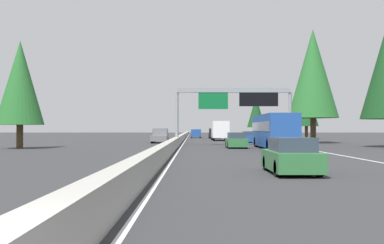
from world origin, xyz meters
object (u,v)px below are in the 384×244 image
at_px(box_truck_far_center, 220,130).
at_px(bus_distant_a, 274,130).
at_px(minivan_near_center, 196,133).
at_px(conifer_right_mid, 313,74).
at_px(pickup_distant_b, 214,133).
at_px(conifer_right_far, 306,105).
at_px(sign_gantry_overhead, 235,100).
at_px(sedan_far_right, 221,133).
at_px(sedan_mid_center, 291,157).
at_px(oncoming_near, 160,136).
at_px(sedan_mid_right, 236,141).
at_px(sedan_far_left, 249,137).
at_px(conifer_right_distant, 256,112).
at_px(conifer_left_near, 20,83).

bearing_deg(box_truck_far_center, bus_distant_a, -173.62).
bearing_deg(minivan_near_center, conifer_right_mid, -156.85).
distance_m(pickup_distant_b, box_truck_far_center, 16.23).
xyz_separation_m(pickup_distant_b, conifer_right_far, (2.44, -17.88, 5.46)).
xyz_separation_m(sign_gantry_overhead, box_truck_far_center, (21.45, 0.47, -3.36)).
bearing_deg(box_truck_far_center, sedan_far_right, -3.64).
bearing_deg(conifer_right_mid, sign_gantry_overhead, 128.70).
bearing_deg(sign_gantry_overhead, sedan_mid_center, 178.97).
xyz_separation_m(pickup_distant_b, box_truck_far_center, (-16.22, -0.16, 0.70)).
height_order(minivan_near_center, oncoming_near, oncoming_near).
xyz_separation_m(sedan_mid_right, oncoming_near, (16.44, 8.31, 0.23)).
relative_size(sedan_far_right, conifer_right_mid, 0.30).
bearing_deg(sedan_far_right, sedan_far_left, 179.74).
distance_m(sign_gantry_overhead, sedan_far_left, 12.17).
distance_m(box_truck_far_center, conifer_right_distant, 43.11).
bearing_deg(box_truck_far_center, sedan_far_left, -162.60).
relative_size(sedan_mid_right, sedan_far_right, 1.00).
distance_m(sedan_mid_center, sedan_far_left, 43.44).
relative_size(conifer_right_far, conifer_right_distant, 1.08).
xyz_separation_m(conifer_right_mid, conifer_right_far, (31.62, -6.66, -2.40)).
bearing_deg(conifer_right_far, sedan_far_left, 153.54).
relative_size(box_truck_far_center, conifer_right_far, 0.81).
height_order(sign_gantry_overhead, conifer_left_near, conifer_left_near).
bearing_deg(sign_gantry_overhead, minivan_near_center, 5.38).
distance_m(sedan_mid_right, oncoming_near, 18.42).
bearing_deg(oncoming_near, sedan_far_left, 96.95).
xyz_separation_m(sedan_far_left, conifer_right_distant, (51.86, -7.78, 5.23)).
distance_m(pickup_distant_b, conifer_right_far, 18.86).
relative_size(sign_gantry_overhead, sedan_far_left, 2.88).
distance_m(sedan_mid_right, conifer_left_near, 20.73).
height_order(box_truck_far_center, sedan_far_right, box_truck_far_center).
height_order(pickup_distant_b, conifer_right_far, conifer_right_far).
bearing_deg(conifer_right_distant, minivan_near_center, 144.21).
xyz_separation_m(sedan_mid_center, sedan_far_right, (109.84, -3.67, 0.00)).
height_order(sedan_mid_center, conifer_right_distant, conifer_right_distant).
distance_m(pickup_distant_b, sedan_far_right, 40.08).
bearing_deg(sedan_far_left, conifer_right_mid, -108.15).
distance_m(sedan_mid_center, conifer_right_distant, 95.96).
xyz_separation_m(sedan_far_right, conifer_right_far, (-37.47, -14.16, 5.69)).
bearing_deg(sedan_far_right, conifer_right_mid, -173.81).
height_order(sedan_mid_center, oncoming_near, oncoming_near).
relative_size(sedan_mid_right, conifer_left_near, 0.44).
bearing_deg(minivan_near_center, sedan_far_left, -167.85).
distance_m(sedan_mid_center, minivan_near_center, 75.01).
bearing_deg(conifer_right_distant, oncoming_near, 160.00).
relative_size(sedan_mid_right, conifer_right_distant, 0.45).
relative_size(sedan_mid_center, pickup_distant_b, 0.79).
bearing_deg(minivan_near_center, conifer_right_far, -96.86).
height_order(sedan_mid_center, sedan_mid_right, same).
relative_size(bus_distant_a, oncoming_near, 2.05).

